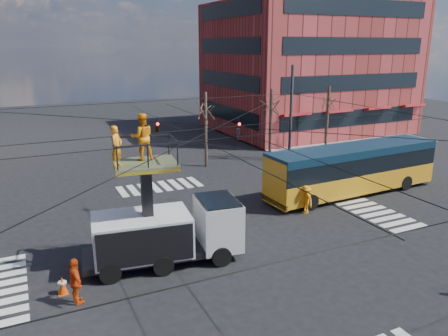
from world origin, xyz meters
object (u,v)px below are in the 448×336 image
at_px(worker_ground, 76,282).
at_px(flagger, 306,200).
at_px(traffic_cone, 63,285).
at_px(city_bus, 353,168).
at_px(utility_truck, 166,217).

height_order(worker_ground, flagger, worker_ground).
xyz_separation_m(traffic_cone, worker_ground, (0.43, -0.95, 0.56)).
distance_m(city_bus, traffic_cone, 19.26).
bearing_deg(utility_truck, traffic_cone, -162.01).
relative_size(city_bus, worker_ground, 6.73).
xyz_separation_m(utility_truck, flagger, (9.13, 2.17, -1.29)).
distance_m(utility_truck, worker_ground, 4.70).
xyz_separation_m(city_bus, traffic_cone, (-18.63, -4.71, -1.34)).
xyz_separation_m(worker_ground, flagger, (13.30, 3.97, -0.08)).
distance_m(traffic_cone, flagger, 14.06).
height_order(utility_truck, city_bus, utility_truck).
relative_size(city_bus, traffic_cone, 16.55).
bearing_deg(utility_truck, worker_ground, -149.13).
relative_size(utility_truck, flagger, 4.25).
bearing_deg(flagger, city_bus, 103.74).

